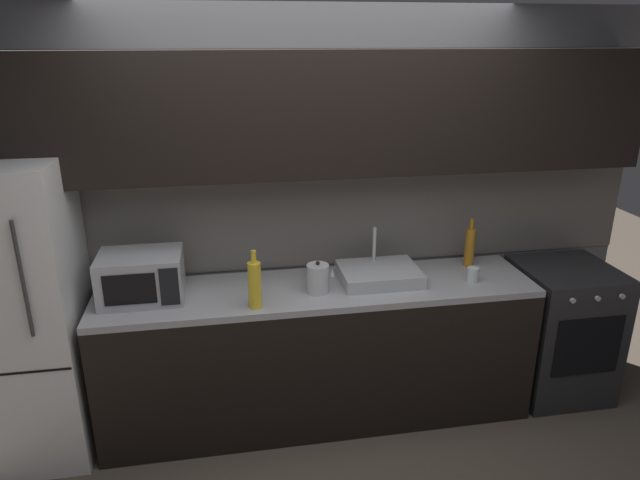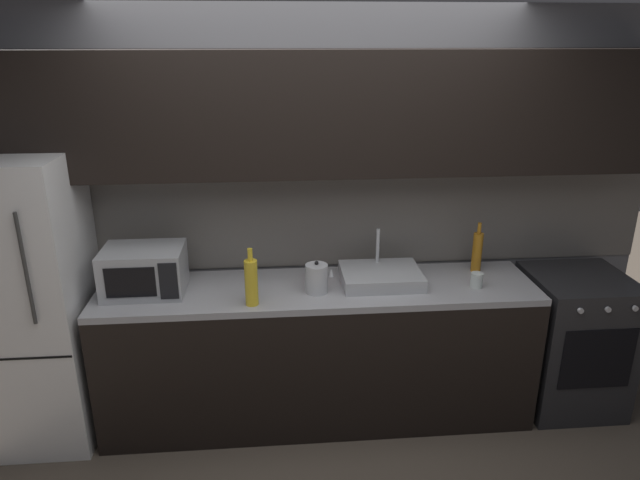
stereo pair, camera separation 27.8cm
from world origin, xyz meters
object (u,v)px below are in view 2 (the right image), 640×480
object	(u,v)px
wine_bottle_amber	(477,251)
mug_clear	(477,280)
wine_bottle_yellow	(251,282)
refrigerator	(26,303)
mug_red	(316,271)
oven_range	(571,341)
microwave	(144,270)
kettle	(317,278)

from	to	relation	value
wine_bottle_amber	mug_clear	xyz separation A→B (m)	(-0.08, -0.24, -0.09)
wine_bottle_yellow	wine_bottle_amber	size ratio (longest dim) A/B	1.03
refrigerator	mug_clear	distance (m)	2.64
refrigerator	mug_clear	xyz separation A→B (m)	(2.63, -0.09, 0.08)
mug_red	refrigerator	bearing A→B (deg)	-175.84
oven_range	wine_bottle_amber	world-z (taller)	wine_bottle_amber
oven_range	mug_red	distance (m)	1.73
microwave	wine_bottle_yellow	distance (m)	0.66
wine_bottle_amber	oven_range	bearing A→B (deg)	-13.74
microwave	mug_clear	world-z (taller)	microwave
refrigerator	wine_bottle_amber	bearing A→B (deg)	3.23
kettle	wine_bottle_amber	distance (m)	1.06
wine_bottle_amber	wine_bottle_yellow	bearing A→B (deg)	-165.75
microwave	wine_bottle_amber	xyz separation A→B (m)	(2.03, 0.13, -0.00)
kettle	mug_red	xyz separation A→B (m)	(0.01, 0.20, -0.04)
mug_clear	microwave	bearing A→B (deg)	176.83
wine_bottle_amber	mug_red	bearing A→B (deg)	-178.32
wine_bottle_yellow	mug_clear	xyz separation A→B (m)	(1.33, 0.12, -0.09)
microwave	mug_clear	xyz separation A→B (m)	(1.95, -0.11, -0.09)
kettle	wine_bottle_yellow	xyz separation A→B (m)	(-0.37, -0.13, 0.05)
oven_range	kettle	bearing A→B (deg)	-177.54
refrigerator	wine_bottle_yellow	xyz separation A→B (m)	(1.30, -0.21, 0.17)
oven_range	wine_bottle_yellow	distance (m)	2.13
wine_bottle_amber	mug_red	xyz separation A→B (m)	(-1.02, -0.03, -0.08)
kettle	wine_bottle_amber	xyz separation A→B (m)	(1.04, 0.23, 0.05)
microwave	kettle	size ratio (longest dim) A/B	2.36
kettle	wine_bottle_yellow	size ratio (longest dim) A/B	0.58
kettle	oven_range	bearing A→B (deg)	2.46
refrigerator	mug_red	size ratio (longest dim) A/B	17.95
microwave	wine_bottle_amber	world-z (taller)	wine_bottle_amber
kettle	mug_red	size ratio (longest dim) A/B	2.02
microwave	wine_bottle_amber	size ratio (longest dim) A/B	1.42
oven_range	microwave	xyz separation A→B (m)	(-2.67, 0.02, 0.58)
kettle	mug_clear	size ratio (longest dim) A/B	2.15
refrigerator	mug_red	world-z (taller)	refrigerator
mug_clear	mug_red	distance (m)	0.96
oven_range	mug_red	bearing A→B (deg)	175.70
oven_range	microwave	bearing A→B (deg)	179.58
kettle	wine_bottle_yellow	world-z (taller)	wine_bottle_yellow
wine_bottle_amber	mug_red	distance (m)	1.03
mug_clear	oven_range	bearing A→B (deg)	7.09
refrigerator	mug_clear	size ratio (longest dim) A/B	19.12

